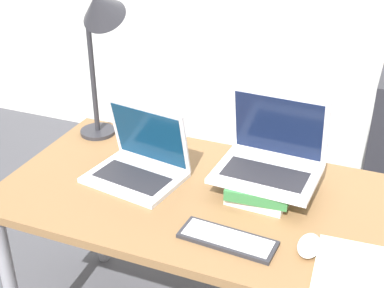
# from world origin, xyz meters

# --- Properties ---
(desk) EXTENTS (1.32, 0.72, 0.70)m
(desk) POSITION_xyz_m (0.00, 0.36, 0.62)
(desk) COLOR brown
(desk) RESTS_ON ground_plane
(laptop_left) EXTENTS (0.35, 0.29, 0.25)m
(laptop_left) POSITION_xyz_m (-0.23, 0.39, 0.75)
(laptop_left) COLOR silver
(laptop_left) RESTS_ON desk
(book_stack) EXTENTS (0.22, 0.25, 0.06)m
(book_stack) POSITION_xyz_m (0.19, 0.44, 0.74)
(book_stack) COLOR white
(book_stack) RESTS_ON desk
(laptop_on_books) EXTENTS (0.34, 0.27, 0.26)m
(laptop_on_books) POSITION_xyz_m (0.20, 0.48, 0.82)
(laptop_on_books) COLOR silver
(laptop_on_books) RESTS_ON book_stack
(wireless_keyboard) EXTENTS (0.29, 0.12, 0.01)m
(wireless_keyboard) POSITION_xyz_m (0.17, 0.16, 0.71)
(wireless_keyboard) COLOR #28282D
(wireless_keyboard) RESTS_ON desk
(mouse) EXTENTS (0.06, 0.11, 0.03)m
(mouse) POSITION_xyz_m (0.39, 0.21, 0.72)
(mouse) COLOR white
(mouse) RESTS_ON desk
(notepad) EXTENTS (0.22, 0.30, 0.01)m
(notepad) POSITION_xyz_m (0.52, 0.14, 0.71)
(notepad) COLOR silver
(notepad) RESTS_ON desk
(desk_lamp) EXTENTS (0.23, 0.20, 0.61)m
(desk_lamp) POSITION_xyz_m (-0.47, 0.58, 1.16)
(desk_lamp) COLOR #28282D
(desk_lamp) RESTS_ON desk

